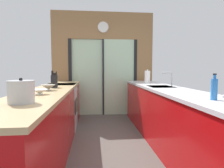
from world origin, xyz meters
The scene contains 12 objects.
ground_plane centered at (0.00, 0.60, -0.01)m, with size 5.04×7.60×0.02m, color #4C4742.
back_wall_unit centered at (0.00, 2.40, 1.52)m, with size 2.64×0.12×2.70m.
left_counter_run centered at (-0.91, 0.13, 0.47)m, with size 0.62×3.80×0.92m.
right_counter_run centered at (0.91, 0.30, 0.46)m, with size 0.62×3.80×0.92m.
sink_faucet centered at (1.06, 0.55, 1.09)m, with size 0.19×0.02×0.25m.
oven_range centered at (-0.91, 1.25, 0.46)m, with size 0.60×0.60×0.92m.
mixing_bowl_near centered at (-0.89, -0.32, 0.95)m, with size 0.19×0.19×0.06m.
mixing_bowl_far centered at (-0.89, 0.10, 0.96)m, with size 0.19×0.19×0.08m.
knife_block centered at (-0.89, 0.51, 1.02)m, with size 0.09×0.14×0.27m.
stock_pot centered at (-0.89, -0.89, 1.02)m, with size 0.23×0.23×0.22m.
soap_bottle_far centered at (0.89, -0.89, 1.03)m, with size 0.06×0.06×0.26m.
paper_towel_roll centered at (0.89, 1.34, 1.05)m, with size 0.14×0.14×0.29m.
Camera 1 is at (-0.27, -2.57, 1.22)m, focal length 30.06 mm.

